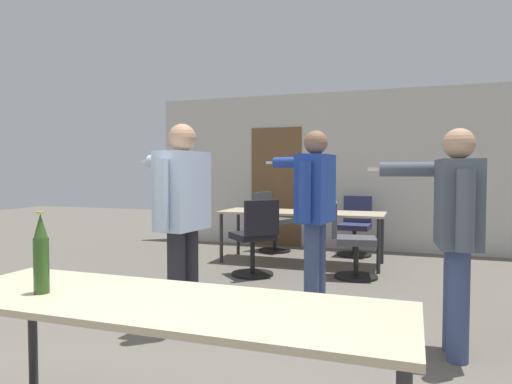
{
  "coord_description": "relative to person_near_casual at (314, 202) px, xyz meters",
  "views": [
    {
      "loc": [
        1.18,
        -1.5,
        1.28
      ],
      "look_at": [
        -0.2,
        2.44,
        1.1
      ],
      "focal_mm": 32.0,
      "sensor_mm": 36.0,
      "label": 1
    }
  ],
  "objects": [
    {
      "name": "person_near_casual",
      "position": [
        0.0,
        0.0,
        0.0
      ],
      "size": [
        0.76,
        0.75,
        1.67
      ],
      "rotation": [
        0.0,
        0.0,
        1.44
      ],
      "color": "#3D4C75",
      "rests_on": "ground_plane"
    },
    {
      "name": "conference_table_near",
      "position": [
        -0.14,
        -2.51,
        -0.34
      ],
      "size": [
        2.14,
        0.67,
        0.73
      ],
      "color": "#C6B793",
      "rests_on": "ground_plane"
    },
    {
      "name": "office_chair_far_right",
      "position": [
        -0.94,
        1.01,
        -0.55
      ],
      "size": [
        0.68,
        0.68,
        0.95
      ],
      "rotation": [
        0.0,
        0.0,
        0.78
      ],
      "color": "black",
      "rests_on": "ground_plane"
    },
    {
      "name": "office_chair_far_left",
      "position": [
        0.16,
        1.33,
        -0.57
      ],
      "size": [
        0.58,
        0.52,
        0.92
      ],
      "rotation": [
        0.0,
        0.0,
        4.86
      ],
      "color": "black",
      "rests_on": "ground_plane"
    },
    {
      "name": "back_wall",
      "position": [
        -0.31,
        3.43,
        0.3
      ],
      "size": [
        6.55,
        0.12,
        2.61
      ],
      "color": "beige",
      "rests_on": "ground_plane"
    },
    {
      "name": "conference_table_far",
      "position": [
        -0.6,
        2.0,
        -0.33
      ],
      "size": [
        2.28,
        0.78,
        0.73
      ],
      "color": "#C6B793",
      "rests_on": "ground_plane"
    },
    {
      "name": "office_chair_side_rolled",
      "position": [
        0.04,
        2.9,
        -0.58
      ],
      "size": [
        0.52,
        0.56,
        0.91
      ],
      "rotation": [
        0.0,
        0.0,
        3.08
      ],
      "color": "black",
      "rests_on": "ground_plane"
    },
    {
      "name": "person_center_tall",
      "position": [
        1.16,
        -0.82,
        -0.06
      ],
      "size": [
        0.78,
        0.69,
        1.58
      ],
      "rotation": [
        0.0,
        0.0,
        1.64
      ],
      "color": "#3D4C75",
      "rests_on": "ground_plane"
    },
    {
      "name": "beer_bottle",
      "position": [
        -0.72,
        -2.59,
        -0.1
      ],
      "size": [
        0.07,
        0.07,
        0.38
      ],
      "color": "#2D511E",
      "rests_on": "conference_table_near"
    },
    {
      "name": "person_right_polo",
      "position": [
        -0.91,
        -0.92,
        -0.0
      ],
      "size": [
        0.77,
        0.74,
        1.67
      ],
      "rotation": [
        0.0,
        0.0,
        1.48
      ],
      "color": "#28282D",
      "rests_on": "ground_plane"
    },
    {
      "name": "office_chair_mid_tucked",
      "position": [
        -1.3,
        2.81,
        -0.55
      ],
      "size": [
        0.65,
        0.61,
        0.95
      ],
      "rotation": [
        0.0,
        0.0,
        4.33
      ],
      "color": "black",
      "rests_on": "ground_plane"
    }
  ]
}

